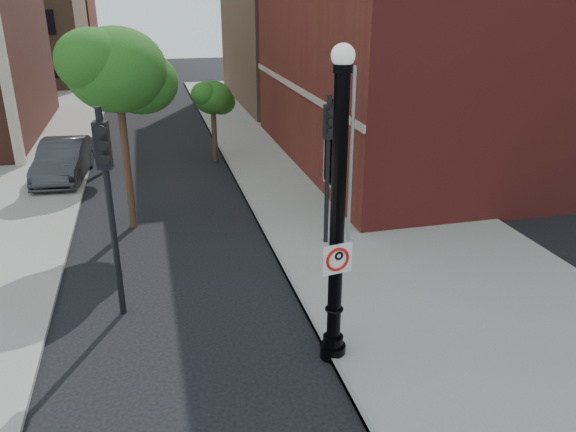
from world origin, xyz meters
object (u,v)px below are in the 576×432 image
object	(u,v)px
parked_car	(64,160)
traffic_signal_left	(107,181)
no_parking_sign	(338,259)
lamppost	(337,228)
traffic_signal_right	(328,147)

from	to	relation	value
parked_car	traffic_signal_left	bearing A→B (deg)	-72.50
no_parking_sign	parked_car	bearing A→B (deg)	106.14
no_parking_sign	traffic_signal_left	size ratio (longest dim) A/B	0.13
no_parking_sign	parked_car	world-z (taller)	no_parking_sign
no_parking_sign	traffic_signal_left	distance (m)	5.47
no_parking_sign	lamppost	bearing A→B (deg)	72.42
traffic_signal_left	traffic_signal_right	world-z (taller)	traffic_signal_left
traffic_signal_left	traffic_signal_right	bearing A→B (deg)	30.98
parked_car	no_parking_sign	bearing A→B (deg)	-59.61
traffic_signal_left	no_parking_sign	bearing A→B (deg)	-27.27
lamppost	no_parking_sign	size ratio (longest dim) A/B	10.14
parked_car	traffic_signal_left	world-z (taller)	traffic_signal_left
parked_car	traffic_signal_right	xyz separation A→B (m)	(8.58, -9.06, 2.31)
lamppost	traffic_signal_right	world-z (taller)	lamppost
traffic_signal_right	parked_car	bearing A→B (deg)	138.01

